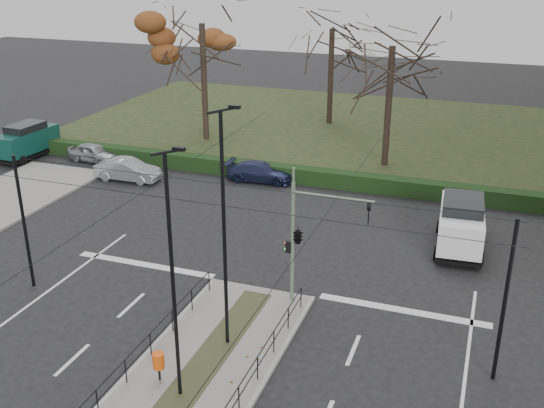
{
  "coord_description": "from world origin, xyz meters",
  "views": [
    {
      "loc": [
        8.52,
        -17.56,
        13.77
      ],
      "look_at": [
        -0.64,
        8.02,
        2.8
      ],
      "focal_mm": 42.0,
      "sensor_mm": 36.0,
      "label": 1
    }
  ],
  "objects": [
    {
      "name": "hedge",
      "position": [
        -6.0,
        18.6,
        0.5
      ],
      "size": [
        38.0,
        1.0,
        1.0
      ],
      "primitive_type": "cube",
      "color": "black",
      "rests_on": "ground"
    },
    {
      "name": "median_railing",
      "position": [
        0.0,
        -2.6,
        0.98
      ],
      "size": [
        4.14,
        13.24,
        0.92
      ],
      "color": "black",
      "rests_on": "median_island"
    },
    {
      "name": "streetlamp_median_far",
      "position": [
        0.23,
        0.71,
        4.72
      ],
      "size": [
        0.75,
        0.15,
        9.0
      ],
      "color": "black",
      "rests_on": "median_island"
    },
    {
      "name": "white_van",
      "position": [
        7.64,
        12.22,
        1.34
      ],
      "size": [
        2.5,
        5.07,
        2.59
      ],
      "color": "white",
      "rests_on": "ground"
    },
    {
      "name": "park",
      "position": [
        -6.0,
        32.0,
        0.05
      ],
      "size": [
        38.0,
        26.0,
        0.1
      ],
      "primitive_type": "cube",
      "color": "black",
      "rests_on": "ground"
    },
    {
      "name": "green_van",
      "position": [
        -22.11,
        17.07,
        1.27
      ],
      "size": [
        2.18,
        4.93,
        2.44
      ],
      "color": "#0C3730",
      "rests_on": "ground"
    },
    {
      "name": "bare_tree_center",
      "position": [
        -4.54,
        33.19,
        7.22
      ],
      "size": [
        6.62,
        6.62,
        10.21
      ],
      "color": "black",
      "rests_on": "park"
    },
    {
      "name": "bare_tree_near",
      "position": [
        1.88,
        23.67,
        7.42
      ],
      "size": [
        7.32,
        7.32,
        10.49
      ],
      "color": "black",
      "rests_on": "park"
    },
    {
      "name": "traffic_light",
      "position": [
        1.8,
        4.5,
        3.17
      ],
      "size": [
        3.53,
        2.03,
        5.2
      ],
      "color": "#627459",
      "rests_on": "median_island"
    },
    {
      "name": "rust_tree",
      "position": [
        -12.21,
        25.3,
        8.7
      ],
      "size": [
        8.16,
        8.16,
        11.32
      ],
      "color": "black",
      "rests_on": "park"
    },
    {
      "name": "streetlamp_median_near",
      "position": [
        -0.07,
        -2.51,
        4.46
      ],
      "size": [
        0.71,
        0.15,
        8.5
      ],
      "color": "black",
      "rests_on": "median_island"
    },
    {
      "name": "litter_bin",
      "position": [
        -1.08,
        -2.09,
        0.89
      ],
      "size": [
        0.41,
        0.41,
        1.05
      ],
      "color": "black",
      "rests_on": "median_island"
    },
    {
      "name": "parked_car_third",
      "position": [
        -5.0,
        18.0,
        0.62
      ],
      "size": [
        4.4,
        2.04,
        1.25
      ],
      "primitive_type": "imported",
      "rotation": [
        0.0,
        0.0,
        1.64
      ],
      "color": "#1E2648",
      "rests_on": "ground"
    },
    {
      "name": "parked_car_first",
      "position": [
        -17.24,
        17.81,
        0.64
      ],
      "size": [
        3.86,
        1.82,
        1.27
      ],
      "primitive_type": "imported",
      "rotation": [
        0.0,
        0.0,
        1.48
      ],
      "color": "#989A9F",
      "rests_on": "ground"
    },
    {
      "name": "parked_car_second",
      "position": [
        -12.97,
        15.31,
        0.69
      ],
      "size": [
        4.25,
        1.64,
        1.38
      ],
      "primitive_type": "imported",
      "rotation": [
        0.0,
        0.0,
        1.61
      ],
      "color": "#989A9F",
      "rests_on": "ground"
    },
    {
      "name": "ground",
      "position": [
        0.0,
        0.0,
        0.0
      ],
      "size": [
        140.0,
        140.0,
        0.0
      ],
      "primitive_type": "plane",
      "color": "black",
      "rests_on": "ground"
    },
    {
      "name": "median_island",
      "position": [
        0.0,
        -2.5,
        0.07
      ],
      "size": [
        4.4,
        15.0,
        0.14
      ],
      "primitive_type": "cube",
      "color": "slate",
      "rests_on": "ground"
    },
    {
      "name": "catenary",
      "position": [
        0.0,
        1.62,
        3.42
      ],
      "size": [
        20.0,
        34.0,
        6.0
      ],
      "color": "black",
      "rests_on": "ground"
    }
  ]
}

